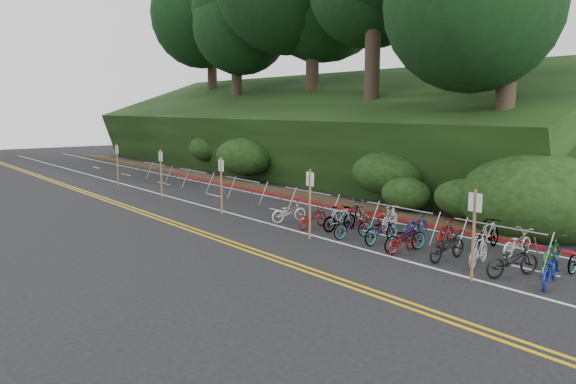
{
  "coord_description": "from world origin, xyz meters",
  "views": [
    {
      "loc": [
        -12.12,
        -9.97,
        4.62
      ],
      "look_at": [
        1.59,
        7.52,
        1.3
      ],
      "focal_mm": 35.0,
      "sensor_mm": 36.0,
      "label": 1
    }
  ],
  "objects": [
    {
      "name": "ground",
      "position": [
        0.0,
        0.0,
        0.0
      ],
      "size": [
        120.0,
        120.0,
        0.0
      ],
      "primitive_type": "plane",
      "color": "black",
      "rests_on": "ground"
    },
    {
      "name": "road_markings",
      "position": [
        0.63,
        10.1,
        0.0
      ],
      "size": [
        7.47,
        80.0,
        0.01
      ],
      "color": "gold",
      "rests_on": "ground"
    },
    {
      "name": "red_curb",
      "position": [
        5.7,
        12.0,
        0.05
      ],
      "size": [
        0.25,
        28.0,
        0.1
      ],
      "primitive_type": "cube",
      "color": "maroon",
      "rests_on": "ground"
    },
    {
      "name": "embankment",
      "position": [
        12.96,
        19.04,
        2.57
      ],
      "size": [
        14.3,
        48.14,
        9.11
      ],
      "color": "black",
      "rests_on": "ground"
    },
    {
      "name": "tree_cluster",
      "position": [
        9.76,
        22.04,
        11.7
      ],
      "size": [
        32.66,
        54.22,
        18.76
      ],
      "color": "#2D2319",
      "rests_on": "ground"
    },
    {
      "name": "bike_rack_front",
      "position": [
        3.06,
        -0.87,
        0.83
      ],
      "size": [
        1.12,
        3.07,
        1.13
      ],
      "color": "gray",
      "rests_on": "ground"
    },
    {
      "name": "bike_racks_rest",
      "position": [
        3.0,
        13.0,
        0.85
      ],
      "size": [
        1.14,
        23.0,
        1.17
      ],
      "color": "gray",
      "rests_on": "ground"
    },
    {
      "name": "signpost_near",
      "position": [
        0.82,
        -1.5,
        1.43
      ],
      "size": [
        0.08,
        0.4,
        2.5
      ],
      "color": "brown",
      "rests_on": "ground"
    },
    {
      "name": "signposts_rest",
      "position": [
        0.6,
        14.0,
        1.43
      ],
      "size": [
        0.08,
        18.4,
        2.5
      ],
      "color": "brown",
      "rests_on": "ground"
    },
    {
      "name": "bike_front",
      "position": [
        1.62,
        1.62,
        0.42
      ],
      "size": [
        0.8,
        1.68,
        0.85
      ],
      "primitive_type": "imported",
      "rotation": [
        0.0,
        0.0,
        1.72
      ],
      "color": "maroon",
      "rests_on": "ground"
    },
    {
      "name": "bike_valet",
      "position": [
        2.9,
        1.82,
        0.46
      ],
      "size": [
        3.24,
        12.58,
        1.02
      ],
      "color": "navy",
      "rests_on": "ground"
    }
  ]
}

